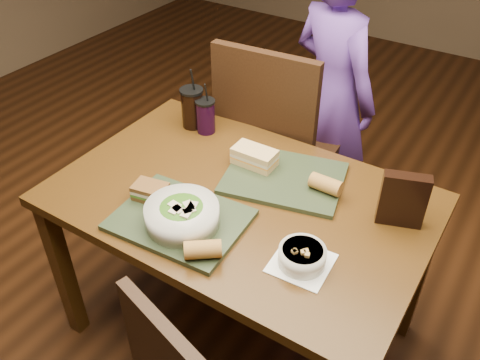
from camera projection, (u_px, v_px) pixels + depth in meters
The scene contains 15 objects.
ground at pixel (240, 327), 2.24m from camera, with size 6.00×6.00×0.00m, color #381C0B.
dining_table at pixel (240, 215), 1.84m from camera, with size 1.30×0.85×0.75m.
chair_far at pixel (275, 142), 2.32m from camera, with size 0.50×0.50×1.08m.
diner at pixel (332, 95), 2.47m from camera, with size 0.51×0.34×1.41m, color #5F3697.
tray_near at pixel (180, 220), 1.67m from camera, with size 0.42×0.32×0.02m, color #26311D.
tray_far at pixel (284, 178), 1.85m from camera, with size 0.42×0.32×0.02m, color #26311D.
salad_bowl at pixel (182, 214), 1.62m from camera, with size 0.24×0.24×0.08m.
soup_bowl at pixel (302, 256), 1.51m from camera, with size 0.18×0.18×0.07m.
sandwich_near at pixel (151, 192), 1.73m from camera, with size 0.13×0.10×0.05m.
sandwich_far at pixel (254, 157), 1.88m from camera, with size 0.16×0.09×0.06m.
baguette_near at pixel (203, 249), 1.51m from camera, with size 0.06×0.06×0.11m, color #AD7533.
baguette_far at pixel (326, 184), 1.76m from camera, with size 0.06×0.06×0.11m, color #AD7533.
cup_cola at pixel (192, 108), 2.10m from camera, with size 0.10×0.10×0.26m.
cup_berry at pixel (206, 116), 2.08m from camera, with size 0.08×0.08×0.22m.
chip_bag at pixel (403, 200), 1.61m from camera, with size 0.15×0.05×0.19m, color black.
Camera 1 is at (0.74, -1.16, 1.88)m, focal length 38.00 mm.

